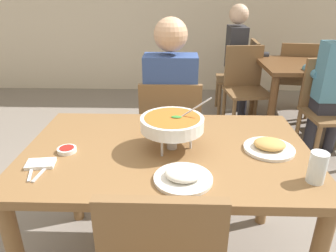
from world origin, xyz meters
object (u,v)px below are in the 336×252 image
object	(u,v)px
dining_table_main	(167,167)
chair_diner_main	(170,132)
drink_glass	(317,169)
patron_bg_left	(239,55)
diner_main	(171,100)
chair_bg_left	(243,73)
curry_bowl	(172,124)
sauce_dish	(67,150)
chair_bg_right	(328,104)
appetizer_plate	(269,146)
rice_plate	(183,176)
dining_table_far	(309,77)
chair_bg_window	(245,83)
chair_bg_corner	(294,75)

from	to	relation	value
dining_table_main	chair_diner_main	size ratio (longest dim) A/B	1.53
chair_diner_main	drink_glass	bearing A→B (deg)	-58.66
drink_glass	patron_bg_left	size ratio (longest dim) A/B	0.10
chair_diner_main	diner_main	size ratio (longest dim) A/B	0.69
chair_diner_main	chair_bg_left	xyz separation A→B (m)	(0.85, 1.72, 0.00)
curry_bowl	chair_bg_left	xyz separation A→B (m)	(0.83, 2.44, -0.38)
chair_diner_main	curry_bowl	world-z (taller)	curry_bowl
dining_table_main	diner_main	world-z (taller)	diner_main
sauce_dish	chair_bg_right	size ratio (longest dim) A/B	0.10
appetizer_plate	patron_bg_left	size ratio (longest dim) A/B	0.18
chair_bg_right	sauce_dish	bearing A→B (deg)	-143.05
chair_diner_main	patron_bg_left	bearing A→B (deg)	65.37
curry_bowl	sauce_dish	distance (m)	0.51
appetizer_plate	sauce_dish	xyz separation A→B (m)	(-0.96, -0.05, -0.01)
curry_bowl	patron_bg_left	size ratio (longest dim) A/B	0.25
curry_bowl	chair_diner_main	bearing A→B (deg)	91.92
rice_plate	dining_table_far	bearing A→B (deg)	58.19
dining_table_main	drink_glass	bearing A→B (deg)	-23.94
dining_table_main	chair_bg_window	bearing A→B (deg)	68.52
chair_diner_main	chair_bg_right	bearing A→B (deg)	24.42
dining_table_main	sauce_dish	size ratio (longest dim) A/B	15.32
diner_main	chair_bg_window	size ratio (longest dim) A/B	1.46
chair_diner_main	drink_glass	size ratio (longest dim) A/B	6.92
curry_bowl	patron_bg_left	world-z (taller)	patron_bg_left
curry_bowl	patron_bg_left	bearing A→B (deg)	72.78
dining_table_far	chair_bg_window	bearing A→B (deg)	168.08
rice_plate	chair_bg_right	bearing A→B (deg)	50.82
dining_table_main	chair_bg_left	world-z (taller)	chair_bg_left
rice_plate	chair_diner_main	bearing A→B (deg)	94.24
rice_plate	chair_bg_window	xyz separation A→B (m)	(0.72, 2.29, -0.27)
chair_bg_corner	patron_bg_left	size ratio (longest dim) A/B	0.69
sauce_dish	rice_plate	bearing A→B (deg)	-22.20
rice_plate	drink_glass	bearing A→B (deg)	1.02
dining_table_far	chair_bg_window	xyz separation A→B (m)	(-0.62, 0.13, -0.11)
appetizer_plate	sauce_dish	distance (m)	0.96
drink_glass	appetizer_plate	bearing A→B (deg)	113.75
drink_glass	chair_bg_right	size ratio (longest dim) A/B	0.14
chair_bg_left	chair_bg_corner	world-z (taller)	same
chair_bg_right	patron_bg_left	world-z (taller)	patron_bg_left
diner_main	chair_bg_window	world-z (taller)	diner_main
chair_diner_main	patron_bg_left	xyz separation A→B (m)	(0.77, 1.68, 0.24)
dining_table_main	patron_bg_left	bearing A→B (deg)	72.24
drink_glass	chair_bg_corner	size ratio (longest dim) A/B	0.14
chair_bg_left	diner_main	bearing A→B (deg)	-116.79
diner_main	patron_bg_left	world-z (taller)	same
diner_main	chair_bg_window	bearing A→B (deg)	57.78
sauce_dish	chair_bg_left	world-z (taller)	chair_bg_left
rice_plate	drink_glass	size ratio (longest dim) A/B	1.85
chair_bg_window	diner_main	bearing A→B (deg)	-122.22
drink_glass	chair_bg_left	size ratio (longest dim) A/B	0.14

